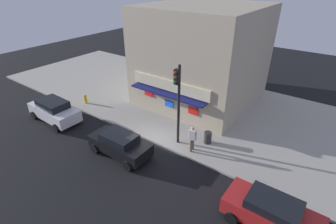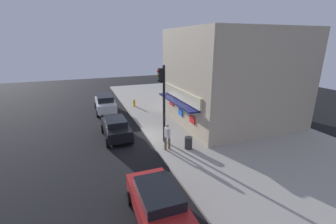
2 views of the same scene
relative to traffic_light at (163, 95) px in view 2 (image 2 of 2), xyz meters
The scene contains 10 objects.
ground_plane 4.08m from the traffic_light, 150.82° to the right, with size 63.76×63.76×0.00m, color black.
sidewalk 7.05m from the traffic_light, 104.67° to the left, with size 42.51×13.44×0.14m, color #A39E93.
corner_building 7.83m from the traffic_light, 107.91° to the left, with size 9.08×10.70×8.10m.
traffic_light is the anchor object (origin of this frame).
fire_hydrant 10.51m from the traffic_light, behind, with size 0.50×0.26×0.84m.
trash_can 3.75m from the traffic_light, 36.65° to the left, with size 0.52×0.52×0.83m, color #2D2D2D.
pedestrian 2.83m from the traffic_light, ahead, with size 0.59×0.46×1.81m.
parked_car_white 10.56m from the traffic_light, 162.92° to the right, with size 4.62×2.16×1.74m.
parked_car_red 8.10m from the traffic_light, 21.29° to the right, with size 4.29×2.08×1.60m.
parked_car_black 4.80m from the traffic_light, 128.32° to the right, with size 4.19×2.03×1.54m.
Camera 2 is at (16.06, -4.35, 7.26)m, focal length 24.50 mm.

